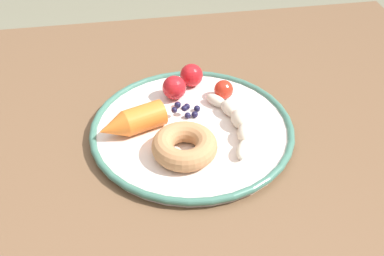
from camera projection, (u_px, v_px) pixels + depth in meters
name	position (u px, v px, depth m)	size (l,w,h in m)	color
dining_table	(177.00, 186.00, 0.83)	(1.15, 0.95, 0.72)	brown
plate	(192.00, 129.00, 0.81)	(0.34, 0.34, 0.02)	white
banana	(236.00, 121.00, 0.80)	(0.07, 0.18, 0.03)	beige
carrot_orange	(132.00, 122.00, 0.79)	(0.12, 0.08, 0.04)	orange
donut	(184.00, 146.00, 0.75)	(0.10, 0.10, 0.03)	tan
blueberry_pile	(186.00, 110.00, 0.84)	(0.05, 0.04, 0.02)	#191638
tomato_near	(191.00, 75.00, 0.89)	(0.04, 0.04, 0.04)	red
tomato_mid	(174.00, 88.00, 0.86)	(0.04, 0.04, 0.04)	red
tomato_far	(224.00, 90.00, 0.87)	(0.03, 0.03, 0.03)	red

